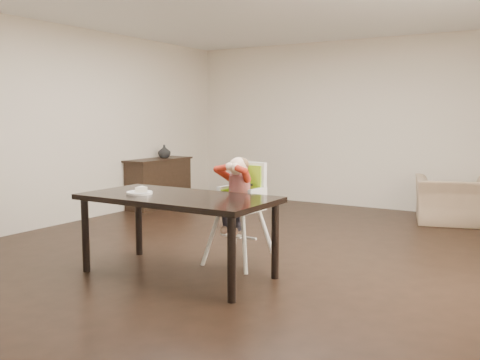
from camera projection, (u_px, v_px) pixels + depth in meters
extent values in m
plane|color=black|center=(251.00, 252.00, 5.82)|extent=(7.00, 7.00, 0.00)
cube|color=beige|center=(360.00, 124.00, 8.63)|extent=(6.00, 0.02, 2.70)
cube|color=beige|center=(60.00, 125.00, 7.21)|extent=(0.02, 7.00, 2.70)
cube|color=black|center=(178.00, 198.00, 4.91)|extent=(1.80, 0.90, 0.05)
cylinder|color=black|center=(85.00, 235.00, 5.06)|extent=(0.07, 0.07, 0.70)
cylinder|color=black|center=(232.00, 259.00, 4.21)|extent=(0.07, 0.07, 0.70)
cylinder|color=black|center=(139.00, 222.00, 5.69)|extent=(0.07, 0.07, 0.70)
cylinder|color=black|center=(275.00, 241.00, 4.84)|extent=(0.07, 0.07, 0.70)
cylinder|color=white|center=(211.00, 237.00, 5.29)|extent=(0.04, 0.04, 0.57)
cylinder|color=white|center=(244.00, 242.00, 5.06)|extent=(0.04, 0.04, 0.57)
cylinder|color=white|center=(235.00, 230.00, 5.62)|extent=(0.04, 0.04, 0.57)
cylinder|color=white|center=(268.00, 235.00, 5.39)|extent=(0.04, 0.04, 0.57)
cube|color=white|center=(239.00, 208.00, 5.30)|extent=(0.43, 0.39, 0.05)
cube|color=#92DA1B|center=(239.00, 204.00, 5.30)|extent=(0.35, 0.33, 0.03)
cube|color=white|center=(248.00, 183.00, 5.40)|extent=(0.41, 0.08, 0.43)
cube|color=#92DA1B|center=(247.00, 184.00, 5.38)|extent=(0.35, 0.05, 0.39)
cube|color=black|center=(237.00, 184.00, 5.36)|extent=(0.04, 0.18, 0.02)
cube|color=black|center=(248.00, 185.00, 5.28)|extent=(0.04, 0.18, 0.02)
cylinder|color=#AA1A13|center=(239.00, 189.00, 5.28)|extent=(0.25, 0.25, 0.27)
sphere|color=beige|center=(238.00, 167.00, 5.24)|extent=(0.20, 0.20, 0.18)
ellipsoid|color=brown|center=(240.00, 164.00, 5.26)|extent=(0.20, 0.19, 0.14)
sphere|color=beige|center=(229.00, 167.00, 5.18)|extent=(0.09, 0.09, 0.08)
sphere|color=beige|center=(235.00, 167.00, 5.14)|extent=(0.09, 0.09, 0.08)
cylinder|color=white|center=(139.00, 193.00, 4.99)|extent=(0.30, 0.30, 0.02)
torus|color=white|center=(139.00, 192.00, 4.99)|extent=(0.30, 0.30, 0.01)
imported|color=#9C8163|center=(454.00, 193.00, 7.32)|extent=(1.12, 0.87, 0.86)
cube|color=black|center=(159.00, 184.00, 8.72)|extent=(0.40, 1.20, 0.76)
cube|color=black|center=(159.00, 159.00, 8.68)|extent=(0.44, 1.26, 0.03)
imported|color=#99999E|center=(164.00, 152.00, 8.79)|extent=(0.23, 0.24, 0.21)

